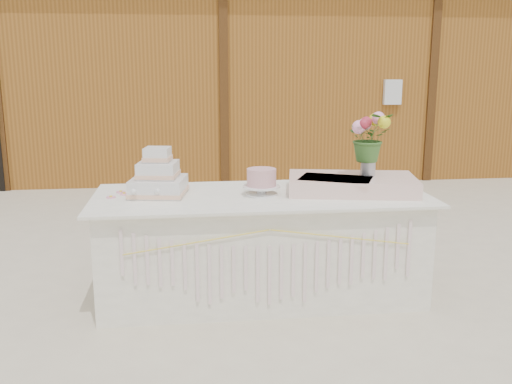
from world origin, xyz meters
TOP-DOWN VIEW (x-y plane):
  - ground at (0.00, 0.00)m, footprint 80.00×80.00m
  - barn at (-0.01, 5.99)m, footprint 12.60×4.60m
  - cake_table at (0.00, -0.00)m, footprint 2.40×1.00m
  - wedding_cake at (-0.73, 0.06)m, footprint 0.44×0.44m
  - pink_cake_stand at (0.00, -0.03)m, footprint 0.27×0.27m
  - satin_runner at (0.67, 0.00)m, footprint 1.00×0.69m
  - flower_vase at (0.80, 0.05)m, footprint 0.11×0.11m
  - bouquet at (0.80, 0.05)m, footprint 0.33×0.29m
  - loose_flowers at (-1.01, 0.02)m, footprint 0.22×0.35m

SIDE VIEW (x-z plane):
  - ground at x=0.00m, z-range 0.00..0.00m
  - cake_table at x=0.00m, z-range 0.00..0.77m
  - loose_flowers at x=-1.01m, z-range 0.77..0.79m
  - satin_runner at x=0.67m, z-range 0.77..0.89m
  - pink_cake_stand at x=0.00m, z-range 0.78..0.97m
  - wedding_cake at x=-0.73m, z-range 0.71..1.06m
  - flower_vase at x=0.80m, z-range 0.89..1.03m
  - bouquet at x=0.80m, z-range 1.03..1.40m
  - barn at x=-0.01m, z-range 0.03..3.33m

